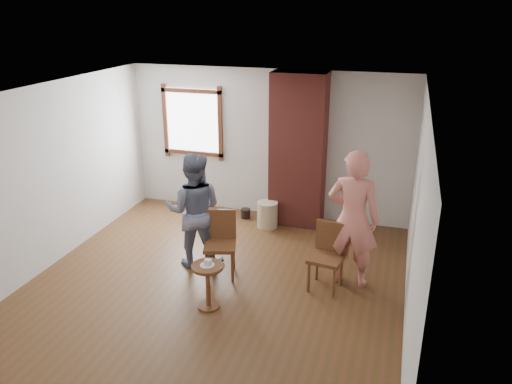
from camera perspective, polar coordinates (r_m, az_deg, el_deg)
ground at (r=6.88m, az=-5.06°, el=-10.95°), size 5.50×5.50×0.00m
room_shell at (r=6.69m, az=-4.08°, el=5.10°), size 5.04×5.52×2.62m
brick_chimney at (r=8.40m, az=4.84°, el=4.74°), size 0.90×0.50×2.60m
stoneware_crock at (r=8.52m, az=1.32°, el=-2.61°), size 0.47×0.47×0.46m
dark_pot at (r=8.94m, az=-1.20°, el=-2.46°), size 0.18×0.18×0.17m
dining_chair_left at (r=7.01m, az=-4.09°, el=-5.45°), size 0.54×0.54×0.93m
dining_chair_right at (r=6.74m, az=8.23°, el=-6.84°), size 0.48×0.48×0.91m
side_table at (r=6.31m, az=-5.53°, el=-9.89°), size 0.40×0.40×0.60m
cake_plate at (r=6.21m, az=-5.59°, el=-8.30°), size 0.18×0.18×0.01m
cake_slice at (r=6.19m, az=-5.52°, el=-8.04°), size 0.08×0.07×0.06m
man at (r=7.15m, az=-7.08°, el=-2.09°), size 0.96×0.83×1.70m
person_pink at (r=6.69m, az=11.02°, el=-3.05°), size 0.73×0.51×1.90m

